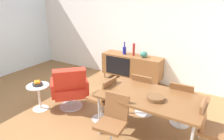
# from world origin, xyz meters

# --- Properties ---
(ground_plane) EXTENTS (8.32, 8.32, 0.00)m
(ground_plane) POSITION_xyz_m (0.00, 0.00, 0.00)
(ground_plane) COLOR olive
(wall_back) EXTENTS (6.80, 0.12, 2.80)m
(wall_back) POSITION_xyz_m (0.00, 2.60, 1.40)
(wall_back) COLOR white
(wall_back) RESTS_ON ground_plane
(sideboard) EXTENTS (1.60, 0.45, 0.72)m
(sideboard) POSITION_xyz_m (0.16, 2.30, 0.44)
(sideboard) COLOR brown
(sideboard) RESTS_ON ground_plane
(vase_cobalt) EXTENTS (0.06, 0.06, 0.32)m
(vase_cobalt) POSITION_xyz_m (0.20, 2.30, 0.88)
(vase_cobalt) COLOR maroon
(vase_cobalt) RESTS_ON sideboard
(vase_sculptural_dark) EXTENTS (0.18, 0.18, 0.15)m
(vase_sculptural_dark) POSITION_xyz_m (0.48, 2.30, 0.80)
(vase_sculptural_dark) COLOR #337266
(vase_sculptural_dark) RESTS_ON sideboard
(vase_ceramic_small) EXTENTS (0.09, 0.09, 0.33)m
(vase_ceramic_small) POSITION_xyz_m (-0.07, 2.30, 0.83)
(vase_ceramic_small) COLOR navy
(vase_ceramic_small) RESTS_ON sideboard
(dining_table) EXTENTS (1.60, 0.90, 0.74)m
(dining_table) POSITION_xyz_m (1.44, 0.37, 0.70)
(dining_table) COLOR brown
(dining_table) RESTS_ON ground_plane
(wooden_bowl_on_table) EXTENTS (0.26, 0.26, 0.06)m
(wooden_bowl_on_table) POSITION_xyz_m (1.55, 0.27, 0.77)
(wooden_bowl_on_table) COLOR brown
(wooden_bowl_on_table) RESTS_ON dining_table
(dining_chair_near_window) EXTENTS (0.44, 0.42, 0.86)m
(dining_chair_near_window) POSITION_xyz_m (0.55, 0.37, 0.47)
(dining_chair_near_window) COLOR brown
(dining_chair_near_window) RESTS_ON ground_plane
(dining_chair_back_right) EXTENTS (0.41, 0.44, 0.86)m
(dining_chair_back_right) POSITION_xyz_m (1.79, 0.93, 0.47)
(dining_chair_back_right) COLOR brown
(dining_chair_back_right) RESTS_ON ground_plane
(dining_chair_front_left) EXTENTS (0.43, 0.45, 0.86)m
(dining_chair_front_left) POSITION_xyz_m (1.09, -0.19, 0.47)
(dining_chair_front_left) COLOR brown
(dining_chair_front_left) RESTS_ON ground_plane
(dining_chair_far_end) EXTENTS (0.42, 0.40, 0.86)m
(dining_chair_far_end) POSITION_xyz_m (2.33, 0.37, 0.47)
(dining_chair_far_end) COLOR brown
(dining_chair_far_end) RESTS_ON ground_plane
(dining_chair_back_left) EXTENTS (0.40, 0.43, 0.86)m
(dining_chair_back_left) POSITION_xyz_m (1.09, 0.93, 0.47)
(dining_chair_back_left) COLOR brown
(dining_chair_back_left) RESTS_ON ground_plane
(lounge_chair_red) EXTENTS (0.91, 0.91, 0.95)m
(lounge_chair_red) POSITION_xyz_m (-0.26, 0.38, 0.47)
(lounge_chair_red) COLOR red
(lounge_chair_red) RESTS_ON ground_plane
(side_table_round) EXTENTS (0.44, 0.44, 0.52)m
(side_table_round) POSITION_xyz_m (-0.79, 0.03, 0.32)
(side_table_round) COLOR white
(side_table_round) RESTS_ON ground_plane
(fruit_bowl) EXTENTS (0.20, 0.20, 0.11)m
(fruit_bowl) POSITION_xyz_m (-0.79, 0.03, 0.56)
(fruit_bowl) COLOR #262628
(fruit_bowl) RESTS_ON side_table_round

